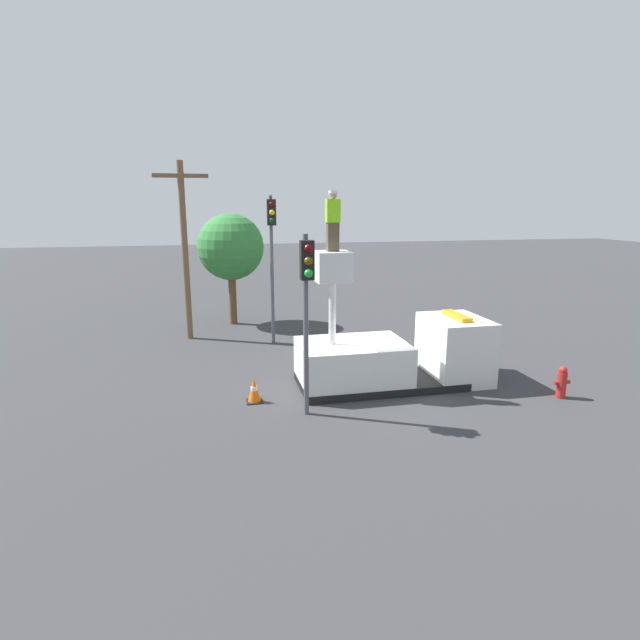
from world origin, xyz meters
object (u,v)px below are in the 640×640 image
object	(u,v)px
traffic_light_pole	(307,290)
bucket_truck	(393,357)
utility_pole	(185,245)
worker	(333,221)
tree_left_bg	(231,247)
traffic_cone_rear	(254,390)
fire_hydrant	(562,382)
traffic_light_across	(272,241)

from	to	relation	value
traffic_light_pole	bucket_truck	bearing A→B (deg)	31.13
bucket_truck	utility_pole	bearing A→B (deg)	132.52
worker	utility_pole	xyz separation A→B (m)	(-4.57, 7.18, -1.17)
tree_left_bg	traffic_cone_rear	bearing A→B (deg)	-89.36
bucket_truck	traffic_cone_rear	distance (m)	4.57
bucket_truck	traffic_light_pole	bearing A→B (deg)	-148.87
traffic_light_pole	fire_hydrant	distance (m)	8.23
tree_left_bg	utility_pole	world-z (taller)	utility_pole
traffic_light_pole	traffic_cone_rear	world-z (taller)	traffic_light_pole
traffic_cone_rear	worker	bearing A→B (deg)	13.58
worker	traffic_light_across	xyz separation A→B (m)	(-1.13, 5.55, -0.95)
traffic_light_pole	tree_left_bg	distance (m)	11.54
traffic_light_pole	traffic_cone_rear	size ratio (longest dim) A/B	6.50
utility_pole	bucket_truck	bearing A→B (deg)	-47.48
traffic_light_across	tree_left_bg	bearing A→B (deg)	110.19
tree_left_bg	worker	bearing A→B (deg)	-74.77
traffic_light_pole	traffic_light_across	distance (m)	7.50
traffic_light_pole	traffic_cone_rear	xyz separation A→B (m)	(-1.33, 1.32, -3.13)
worker	fire_hydrant	size ratio (longest dim) A/B	1.78
fire_hydrant	bucket_truck	bearing A→B (deg)	153.68
traffic_light_pole	fire_hydrant	xyz separation A→B (m)	(7.66, -0.30, -3.01)
fire_hydrant	utility_pole	distance (m)	14.94
utility_pole	worker	bearing A→B (deg)	-57.55
traffic_light_across	traffic_cone_rear	size ratio (longest dim) A/B	7.93
traffic_cone_rear	utility_pole	bearing A→B (deg)	105.00
traffic_light_across	traffic_cone_rear	world-z (taller)	traffic_light_across
bucket_truck	traffic_light_across	xyz separation A→B (m)	(-3.15, 5.55, 3.32)
bucket_truck	traffic_light_across	size ratio (longest dim) A/B	1.01
worker	traffic_cone_rear	bearing A→B (deg)	-166.42
traffic_light_pole	utility_pole	distance (m)	9.73
traffic_light_across	fire_hydrant	distance (m)	11.52
tree_left_bg	utility_pole	size ratio (longest dim) A/B	0.71
worker	traffic_light_pole	world-z (taller)	worker
traffic_light_pole	traffic_light_across	size ratio (longest dim) A/B	0.82
worker	fire_hydrant	distance (m)	8.32
traffic_light_across	traffic_cone_rear	distance (m)	7.38
traffic_light_pole	utility_pole	bearing A→B (deg)	110.56
traffic_cone_rear	traffic_light_pole	bearing A→B (deg)	-44.79
utility_pole	traffic_light_pole	bearing A→B (deg)	-69.44
bucket_truck	utility_pole	distance (m)	10.23
traffic_light_across	fire_hydrant	world-z (taller)	traffic_light_across
traffic_cone_rear	traffic_light_across	bearing A→B (deg)	77.63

